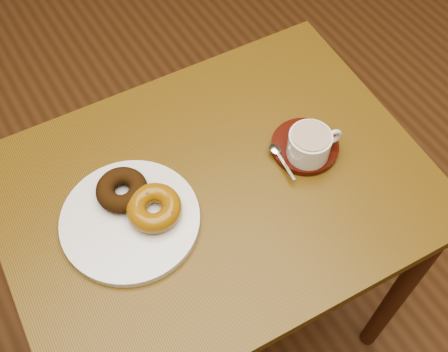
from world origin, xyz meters
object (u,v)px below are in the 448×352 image
saucer (305,146)px  coffee_cup (310,144)px  cafe_table (216,217)px  donut_plate (130,220)px

saucer → coffee_cup: bearing=-111.0°
cafe_table → saucer: bearing=-1.5°
donut_plate → coffee_cup: coffee_cup is taller
donut_plate → coffee_cup: bearing=-8.4°
saucer → coffee_cup: 0.04m
cafe_table → coffee_cup: coffee_cup is taller
coffee_cup → saucer: bearing=80.7°
donut_plate → saucer: bearing=-5.2°
saucer → donut_plate: bearing=174.8°
cafe_table → saucer: size_ratio=6.32×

